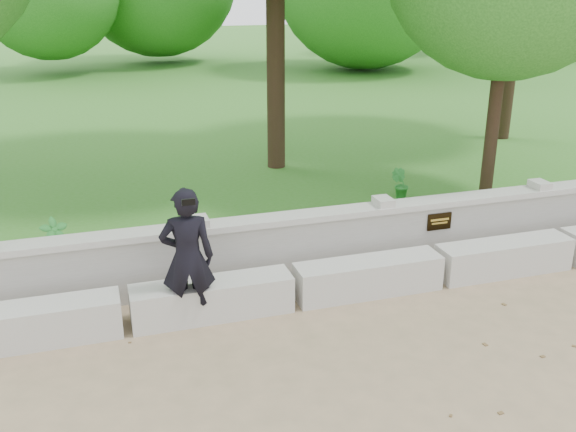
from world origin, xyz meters
name	(u,v)px	position (x,y,z in m)	size (l,w,h in m)	color
ground	(528,358)	(0.00, 0.00, 0.00)	(80.00, 80.00, 0.00)	#977E5D
lawn	(233,107)	(0.00, 14.00, 0.12)	(40.00, 22.00, 0.25)	#34721E
concrete_bench	(438,267)	(0.00, 1.90, 0.22)	(11.90, 0.45, 0.45)	#B9B5AE
parapet_wall	(414,231)	(0.00, 2.60, 0.46)	(12.50, 0.35, 0.90)	#ADABA4
man_main	(187,258)	(-3.28, 1.80, 0.83)	(0.65, 0.59, 1.66)	black
shrub_a	(56,243)	(-4.74, 3.30, 0.59)	(0.36, 0.24, 0.68)	#2A7B2F
shrub_b	(400,184)	(0.72, 4.47, 0.51)	(0.29, 0.23, 0.53)	#2A7B2F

